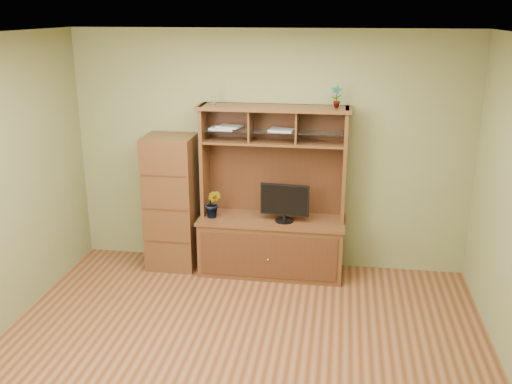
# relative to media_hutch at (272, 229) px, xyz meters

# --- Properties ---
(room) EXTENTS (4.54, 4.04, 2.74)m
(room) POSITION_rel_media_hutch_xyz_m (-0.07, -1.73, 0.83)
(room) COLOR #522C17
(room) RESTS_ON ground
(media_hutch) EXTENTS (1.66, 0.61, 1.90)m
(media_hutch) POSITION_rel_media_hutch_xyz_m (0.00, 0.00, 0.00)
(media_hutch) COLOR #492A14
(media_hutch) RESTS_ON room
(monitor) EXTENTS (0.54, 0.21, 0.42)m
(monitor) POSITION_rel_media_hutch_xyz_m (0.15, -0.08, 0.35)
(monitor) COLOR black
(monitor) RESTS_ON media_hutch
(orchid_plant) EXTENTS (0.20, 0.17, 0.33)m
(orchid_plant) POSITION_rel_media_hutch_xyz_m (-0.65, -0.08, 0.29)
(orchid_plant) COLOR #2A6021
(orchid_plant) RESTS_ON media_hutch
(top_plant) EXTENTS (0.14, 0.11, 0.23)m
(top_plant) POSITION_rel_media_hutch_xyz_m (0.66, 0.08, 1.49)
(top_plant) COLOR #395F21
(top_plant) RESTS_ON media_hutch
(reed_diffuser) EXTENTS (0.05, 0.05, 0.25)m
(reed_diffuser) POSITION_rel_media_hutch_xyz_m (-0.66, 0.08, 1.48)
(reed_diffuser) COLOR silver
(reed_diffuser) RESTS_ON media_hutch
(magazines) EXTENTS (0.94, 0.25, 0.04)m
(magazines) POSITION_rel_media_hutch_xyz_m (-0.32, 0.08, 1.13)
(magazines) COLOR silver
(magazines) RESTS_ON media_hutch
(side_cabinet) EXTENTS (0.55, 0.50, 1.55)m
(side_cabinet) POSITION_rel_media_hutch_xyz_m (-1.16, 0.00, 0.25)
(side_cabinet) COLOR #492A14
(side_cabinet) RESTS_ON room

